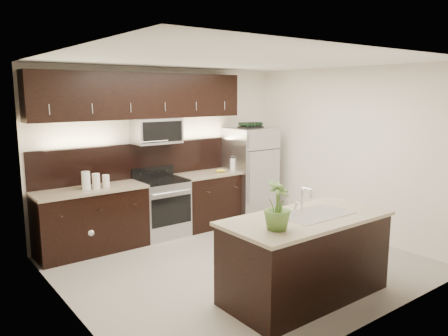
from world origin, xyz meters
The scene contains 12 objects.
ground centered at (0.00, 0.00, 0.00)m, with size 4.50×4.50×0.00m, color gray.
room_walls centered at (-0.11, -0.04, 1.70)m, with size 4.52×4.02×2.71m.
counter_run centered at (-0.46, 1.69, 0.47)m, with size 3.51×0.65×0.94m.
upper_fixtures centered at (-0.43, 1.84, 2.14)m, with size 3.49×0.40×1.66m.
island centered at (-0.02, -1.18, 0.47)m, with size 1.96×0.96×0.94m.
sink_faucet centered at (0.13, -1.17, 0.96)m, with size 0.84×0.50×0.28m.
refrigerator centered at (1.57, 1.63, 0.83)m, with size 0.81×0.73×1.67m, color #B2B2B7.
wine_rack centered at (1.57, 1.63, 1.72)m, with size 0.41×0.26×0.10m.
plant centered at (-0.61, -1.32, 1.19)m, with size 0.28×0.28×0.50m, color #456528.
canisters centered at (-1.37, 1.63, 1.06)m, with size 0.39×0.14×0.26m.
french_press centered at (1.17, 1.64, 1.06)m, with size 0.11×0.11×0.32m.
bananas centered at (0.81, 1.61, 0.97)m, with size 0.18×0.14×0.05m, color gold.
Camera 1 is at (-3.58, -4.36, 2.30)m, focal length 35.00 mm.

